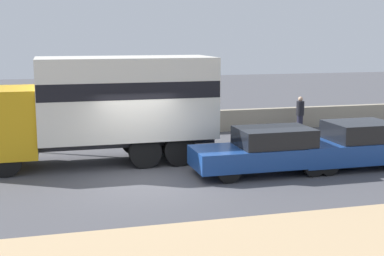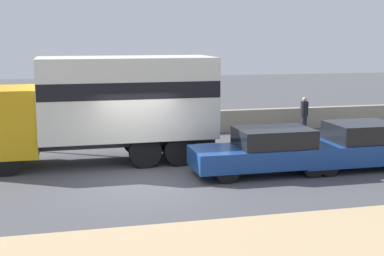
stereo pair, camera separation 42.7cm
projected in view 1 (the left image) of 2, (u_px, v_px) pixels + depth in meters
name	position (u px, v px, depth m)	size (l,w,h in m)	color
ground_plane	(146.00, 182.00, 15.82)	(80.00, 80.00, 0.00)	#47474C
stone_wall_backdrop	(115.00, 125.00, 22.78)	(60.00, 0.35, 0.96)	gray
box_truck	(106.00, 103.00, 17.80)	(7.81, 2.61, 3.56)	gold
car_hatchback	(266.00, 151.00, 16.63)	(4.45, 1.73, 1.44)	navy
car_sedan_second	(353.00, 145.00, 17.48)	(3.94, 1.85, 1.48)	navy
pedestrian	(300.00, 114.00, 23.76)	(0.35, 0.35, 1.59)	#1E1E2D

